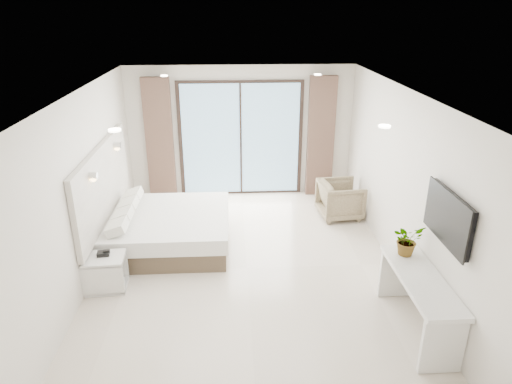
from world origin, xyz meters
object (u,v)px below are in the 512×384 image
(nightstand, at_px, (106,273))
(console_desk, at_px, (419,291))
(armchair, at_px, (340,198))
(bed, at_px, (167,229))

(nightstand, xyz_separation_m, console_desk, (4.06, -1.14, 0.31))
(console_desk, distance_m, armchair, 3.34)
(nightstand, bearing_deg, armchair, 25.82)
(bed, bearing_deg, armchair, 16.76)
(nightstand, bearing_deg, bed, 56.31)
(console_desk, bearing_deg, nightstand, 164.36)
(nightstand, relative_size, console_desk, 0.36)
(nightstand, distance_m, armchair, 4.45)
(armchair, bearing_deg, console_desk, 177.18)
(bed, distance_m, nightstand, 1.43)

